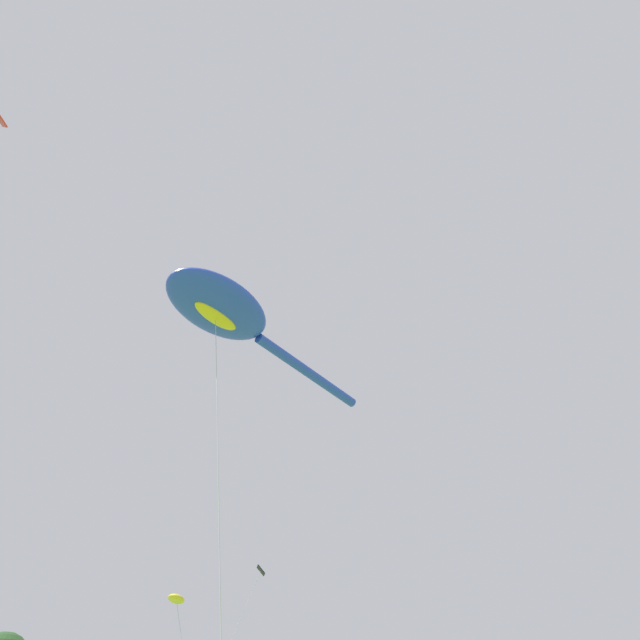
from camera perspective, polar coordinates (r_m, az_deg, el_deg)
name	(u,v)px	position (r m, az deg, el deg)	size (l,w,h in m)	color
big_show_kite	(225,312)	(21.86, -11.56, 0.97)	(12.56, 6.86, 17.20)	blue
small_kite_stunt_black	(256,583)	(28.76, -7.89, -29.30)	(3.45, 2.33, 9.01)	black
small_kite_streamer_purple	(176,600)	(22.35, -17.23, -29.96)	(1.32, 3.04, 6.21)	yellow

